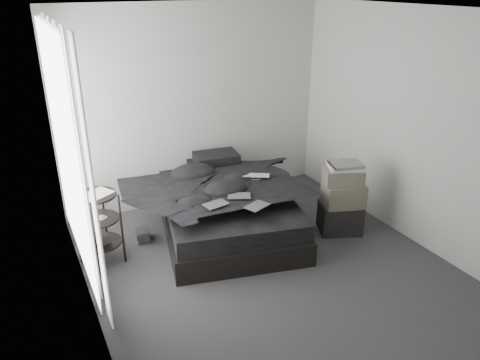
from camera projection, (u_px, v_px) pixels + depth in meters
name	position (u px, v px, depth m)	size (l,w,h in m)	color
floor	(274.00, 272.00, 4.91)	(3.60, 4.20, 0.01)	#37373A
ceiling	(283.00, 10.00, 3.88)	(3.60, 4.20, 0.01)	white
wall_back	(196.00, 106.00, 6.12)	(3.60, 0.01, 2.60)	silver
wall_front	(467.00, 271.00, 2.68)	(3.60, 0.01, 2.60)	silver
wall_left	(81.00, 193.00, 3.66)	(0.01, 4.20, 2.60)	silver
wall_right	(419.00, 131.00, 5.14)	(0.01, 4.20, 2.60)	silver
window_left	(66.00, 151.00, 4.38)	(0.02, 2.00, 2.30)	white
curtain_left	(73.00, 157.00, 4.43)	(0.06, 2.12, 2.48)	white
bed	(228.00, 221.00, 5.67)	(1.50, 1.98, 0.27)	black
mattress	(227.00, 203.00, 5.58)	(1.44, 1.92, 0.21)	black
duvet	(228.00, 188.00, 5.45)	(1.46, 1.69, 0.23)	black
pillow_lower	(211.00, 167.00, 6.18)	(0.60, 0.40, 0.13)	black
pillow_upper	(216.00, 158.00, 6.13)	(0.56, 0.38, 0.12)	black
laptop	(256.00, 172.00, 5.56)	(0.32, 0.20, 0.02)	silver
comic_a	(216.00, 198.00, 4.92)	(0.25, 0.16, 0.01)	black
comic_b	(239.00, 189.00, 5.11)	(0.25, 0.16, 0.01)	black
comic_c	(257.00, 199.00, 4.88)	(0.25, 0.16, 0.01)	black
side_stand	(100.00, 230.00, 4.93)	(0.44, 0.44, 0.80)	black
papers	(96.00, 195.00, 4.77)	(0.31, 0.23, 0.02)	white
floor_books	(143.00, 235.00, 5.49)	(0.14, 0.21, 0.14)	black
box_lower	(340.00, 217.00, 5.67)	(0.48, 0.38, 0.36)	black
box_mid	(343.00, 194.00, 5.53)	(0.45, 0.36, 0.27)	#5F5A4B
box_upper	(343.00, 176.00, 5.45)	(0.43, 0.35, 0.19)	#5F5A4B
art_book_white	(345.00, 167.00, 5.40)	(0.37, 0.30, 0.04)	silver
art_book_snake	(346.00, 164.00, 5.38)	(0.36, 0.28, 0.03)	silver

